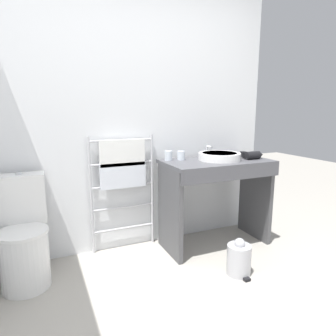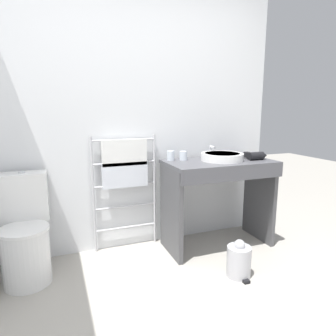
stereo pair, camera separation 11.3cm
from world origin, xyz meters
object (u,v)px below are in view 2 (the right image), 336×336
cup_near_wall (171,156)px  trash_bin (239,260)px  hair_dryer (256,156)px  cup_near_edge (183,156)px  towel_radiator (125,170)px  sink_basin (222,157)px  toilet (26,236)px

cup_near_wall → trash_bin: bearing=-67.8°
cup_near_wall → hair_dryer: cup_near_wall is taller
cup_near_wall → cup_near_edge: size_ratio=1.05×
towel_radiator → sink_basin: 0.92m
sink_basin → cup_near_wall: (-0.45, 0.18, 0.01)m
toilet → cup_near_edge: (1.39, 0.13, 0.54)m
sink_basin → cup_near_wall: cup_near_wall is taller
cup_near_wall → cup_near_edge: bearing=-13.6°
hair_dryer → cup_near_edge: bearing=161.1°
sink_basin → trash_bin: (-0.15, -0.56, -0.75)m
toilet → cup_near_wall: (1.27, 0.16, 0.54)m
cup_near_wall → sink_basin: bearing=-21.3°
towel_radiator → sink_basin: bearing=-17.1°
toilet → hair_dryer: (2.05, -0.09, 0.53)m
toilet → sink_basin: size_ratio=2.10×
toilet → hair_dryer: bearing=-2.6°
towel_radiator → trash_bin: bearing=-48.9°
towel_radiator → sink_basin: (0.87, -0.27, 0.12)m
toilet → hair_dryer: hair_dryer is taller
hair_dryer → sink_basin: bearing=166.5°
sink_basin → cup_near_edge: 0.36m
towel_radiator → toilet: bearing=-163.6°
cup_near_edge → hair_dryer: bearing=-18.9°
towel_radiator → cup_near_edge: 0.56m
hair_dryer → cup_near_wall: bearing=161.9°
toilet → trash_bin: 1.68m
toilet → cup_near_wall: size_ratio=9.25×
toilet → hair_dryer: size_ratio=4.10×
cup_near_edge → cup_near_wall: bearing=166.4°
towel_radiator → cup_near_edge: bearing=-12.6°
towel_radiator → cup_near_wall: 0.45m
cup_near_edge → trash_bin: cup_near_edge is taller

